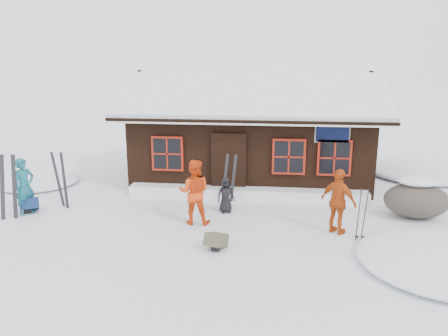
{
  "coord_description": "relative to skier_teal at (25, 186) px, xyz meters",
  "views": [
    {
      "loc": [
        2.39,
        -11.1,
        4.28
      ],
      "look_at": [
        0.93,
        0.92,
        1.3
      ],
      "focal_mm": 35.0,
      "sensor_mm": 36.0,
      "label": 1
    }
  ],
  "objects": [
    {
      "name": "ground",
      "position": [
        4.66,
        -0.02,
        -0.82
      ],
      "size": [
        120.0,
        120.0,
        0.0
      ],
      "primitive_type": "plane",
      "color": "white",
      "rests_on": "ground"
    },
    {
      "name": "mountain_hut",
      "position": [
        6.16,
        4.96,
        0.76
      ],
      "size": [
        8.9,
        6.09,
        4.42
      ],
      "color": "black",
      "rests_on": "ground"
    },
    {
      "name": "snow_drift",
      "position": [
        6.16,
        2.23,
        -0.64
      ],
      "size": [
        7.6,
        0.6,
        0.35
      ],
      "primitive_type": "cube",
      "color": "white",
      "rests_on": "ground"
    },
    {
      "name": "snow_mounds",
      "position": [
        6.32,
        1.84,
        -0.82
      ],
      "size": [
        20.6,
        13.2,
        0.48
      ],
      "color": "white",
      "rests_on": "ground"
    },
    {
      "name": "skier_teal",
      "position": [
        0.0,
        0.0,
        0.0
      ],
      "size": [
        0.63,
        0.71,
        1.63
      ],
      "primitive_type": "imported",
      "rotation": [
        0.0,
        0.0,
        1.07
      ],
      "color": "#17626D",
      "rests_on": "ground"
    },
    {
      "name": "skier_orange_left",
      "position": [
        4.92,
        -0.15,
        0.06
      ],
      "size": [
        0.87,
        0.69,
        1.76
      ],
      "primitive_type": "imported",
      "rotation": [
        0.0,
        0.0,
        3.17
      ],
      "color": "#DD400F",
      "rests_on": "ground"
    },
    {
      "name": "skier_orange_right",
      "position": [
        8.65,
        -0.42,
        0.02
      ],
      "size": [
        1.02,
        0.94,
        1.68
      ],
      "primitive_type": "imported",
      "rotation": [
        0.0,
        0.0,
        2.45
      ],
      "color": "#B64612",
      "rests_on": "ground"
    },
    {
      "name": "skier_crouched",
      "position": [
        5.66,
        0.81,
        -0.3
      ],
      "size": [
        0.59,
        0.49,
        1.03
      ],
      "primitive_type": "imported",
      "rotation": [
        0.0,
        0.0,
        0.37
      ],
      "color": "black",
      "rests_on": "ground"
    },
    {
      "name": "boulder",
      "position": [
        11.0,
        1.06,
        -0.29
      ],
      "size": [
        1.77,
        1.33,
        1.04
      ],
      "color": "#504840",
      "rests_on": "ground"
    },
    {
      "name": "ski_pair_left",
      "position": [
        -0.19,
        -0.45,
        0.08
      ],
      "size": [
        0.55,
        0.2,
        1.88
      ],
      "rotation": [
        0.0,
        0.0,
        0.26
      ],
      "color": "black",
      "rests_on": "ground"
    },
    {
      "name": "ski_pair_mid",
      "position": [
        0.72,
        0.74,
        -0.0
      ],
      "size": [
        0.55,
        0.26,
        1.72
      ],
      "rotation": [
        0.0,
        0.0,
        -0.39
      ],
      "color": "black",
      "rests_on": "ground"
    },
    {
      "name": "ski_pair_right",
      "position": [
        5.65,
        1.79,
        -0.08
      ],
      "size": [
        0.51,
        0.11,
        1.57
      ],
      "rotation": [
        0.0,
        0.0,
        0.01
      ],
      "color": "black",
      "rests_on": "ground"
    },
    {
      "name": "ski_poles",
      "position": [
        9.16,
        -0.8,
        -0.18
      ],
      "size": [
        0.24,
        0.12,
        1.35
      ],
      "color": "black",
      "rests_on": "ground"
    },
    {
      "name": "backpack_blue",
      "position": [
        0.0,
        0.18,
        -0.65
      ],
      "size": [
        0.69,
        0.75,
        0.33
      ],
      "primitive_type": "cube",
      "rotation": [
        0.0,
        0.0,
        0.5
      ],
      "color": "navy",
      "rests_on": "ground"
    },
    {
      "name": "backpack_olive",
      "position": [
        5.73,
        -1.73,
        -0.67
      ],
      "size": [
        0.55,
        0.64,
        0.3
      ],
      "primitive_type": "cube",
      "rotation": [
        0.0,
        0.0,
        -0.28
      ],
      "color": "#4E4937",
      "rests_on": "ground"
    }
  ]
}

